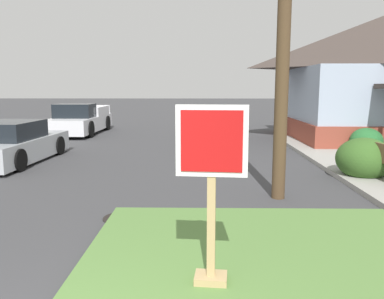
{
  "coord_description": "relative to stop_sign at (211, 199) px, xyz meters",
  "views": [
    {
      "loc": [
        1.28,
        -2.35,
        2.23
      ],
      "look_at": [
        1.15,
        4.85,
        1.09
      ],
      "focal_mm": 36.64,
      "sensor_mm": 36.0,
      "label": 1
    }
  ],
  "objects": [
    {
      "name": "parked_sedan_silver",
      "position": [
        -5.72,
        7.45,
        -0.51
      ],
      "size": [
        1.97,
        4.44,
        1.25
      ],
      "color": "#ADB2B7",
      "rests_on": "ground"
    },
    {
      "name": "shrub_by_curb",
      "position": [
        3.9,
        5.38,
        -0.53
      ],
      "size": [
        1.35,
        1.35,
        1.03
      ],
      "primitive_type": "ellipsoid",
      "color": "#365E24",
      "rests_on": "ground"
    },
    {
      "name": "stop_sign",
      "position": [
        0.0,
        0.0,
        0.0
      ],
      "size": [
        0.76,
        0.31,
        1.98
      ],
      "color": "tan",
      "rests_on": "grass_corner_patch"
    },
    {
      "name": "shrub_near_porch",
      "position": [
        5.55,
        9.17,
        -0.6
      ],
      "size": [
        1.08,
        1.08,
        0.89
      ],
      "primitive_type": "ellipsoid",
      "color": "#27662F",
      "rests_on": "ground"
    },
    {
      "name": "manhole_cover",
      "position": [
        -1.44,
        2.37,
        -1.04
      ],
      "size": [
        0.7,
        0.7,
        0.02
      ],
      "primitive_type": "cylinder",
      "color": "black",
      "rests_on": "ground"
    },
    {
      "name": "grass_corner_patch",
      "position": [
        0.76,
        0.13,
        -1.01
      ],
      "size": [
        4.81,
        5.23,
        0.08
      ],
      "primitive_type": "cube",
      "color": "#567F3D",
      "rests_on": "ground"
    },
    {
      "name": "pickup_truck_white",
      "position": [
        -5.97,
        14.88,
        -0.43
      ],
      "size": [
        2.1,
        5.28,
        1.48
      ],
      "color": "silver",
      "rests_on": "ground"
    }
  ]
}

